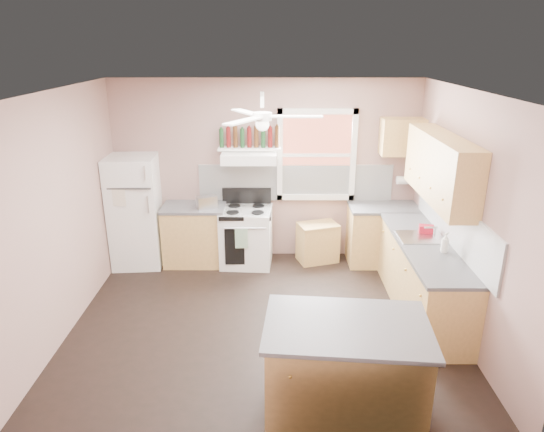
{
  "coord_description": "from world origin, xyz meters",
  "views": [
    {
      "loc": [
        0.12,
        -5.04,
        3.18
      ],
      "look_at": [
        0.1,
        0.3,
        1.25
      ],
      "focal_mm": 32.0,
      "sensor_mm": 36.0,
      "label": 1
    }
  ],
  "objects_px": {
    "toaster": "(207,202)",
    "refrigerator": "(135,212)",
    "island": "(345,370)",
    "stove": "(246,237)",
    "cart": "(318,243)"
  },
  "relations": [
    {
      "from": "toaster",
      "to": "refrigerator",
      "type": "bearing_deg",
      "value": 153.32
    },
    {
      "from": "refrigerator",
      "to": "island",
      "type": "height_order",
      "value": "refrigerator"
    },
    {
      "from": "stove",
      "to": "island",
      "type": "xyz_separation_m",
      "value": [
        1.04,
        -3.11,
        0.0
      ]
    },
    {
      "from": "stove",
      "to": "island",
      "type": "distance_m",
      "value": 3.28
    },
    {
      "from": "cart",
      "to": "island",
      "type": "height_order",
      "value": "island"
    },
    {
      "from": "toaster",
      "to": "island",
      "type": "bearing_deg",
      "value": -86.04
    },
    {
      "from": "toaster",
      "to": "island",
      "type": "xyz_separation_m",
      "value": [
        1.6,
        -3.07,
        -0.56
      ]
    },
    {
      "from": "refrigerator",
      "to": "cart",
      "type": "xyz_separation_m",
      "value": [
        2.7,
        0.09,
        -0.54
      ]
    },
    {
      "from": "stove",
      "to": "cart",
      "type": "height_order",
      "value": "stove"
    },
    {
      "from": "refrigerator",
      "to": "stove",
      "type": "distance_m",
      "value": 1.67
    },
    {
      "from": "stove",
      "to": "island",
      "type": "height_order",
      "value": "same"
    },
    {
      "from": "cart",
      "to": "island",
      "type": "xyz_separation_m",
      "value": [
        -0.04,
        -3.21,
        0.14
      ]
    },
    {
      "from": "refrigerator",
      "to": "stove",
      "type": "bearing_deg",
      "value": -4.58
    },
    {
      "from": "refrigerator",
      "to": "island",
      "type": "distance_m",
      "value": 4.12
    },
    {
      "from": "refrigerator",
      "to": "cart",
      "type": "relative_size",
      "value": 2.87
    }
  ]
}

